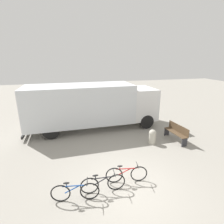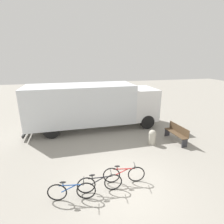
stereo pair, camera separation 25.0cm
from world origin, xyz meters
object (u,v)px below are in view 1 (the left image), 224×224
Objects in this scene: park_bench at (177,132)px; bicycle_near at (75,192)px; bicycle_far at (126,174)px; bicycle_middle at (103,183)px; delivery_truck at (91,104)px; bollard_near_bench at (152,136)px.

park_bench reaches higher than bicycle_near.
bicycle_near is 2.06m from bicycle_far.
park_bench is at bearing 34.05° from bicycle_middle.
bicycle_far is at bearing 21.44° from bicycle_near.
delivery_truck reaches higher than bicycle_middle.
park_bench is 2.01× the size of bollard_near_bench.
park_bench reaches higher than bicycle_middle.
bicycle_far is at bearing 118.68° from park_bench.
bicycle_near is (-6.05, -3.18, -0.18)m from park_bench.
park_bench is (4.53, -3.25, -1.16)m from delivery_truck.
delivery_truck is 6.43m from bicycle_middle.
delivery_truck is at bearing 88.50° from bicycle_middle.
park_bench is 6.84m from bicycle_near.
bicycle_near and bicycle_far have the same top height.
bollard_near_bench is at bearing -48.39° from delivery_truck.
bicycle_far is at bearing -132.59° from bollard_near_bench.
park_bench is 1.03× the size of bicycle_middle.
bicycle_far is (-4.05, -2.72, -0.18)m from park_bench.
delivery_truck is 5.41× the size of bicycle_far.
bicycle_far is 3.69m from bollard_near_bench.
bollard_near_bench reaches higher than bicycle_middle.
bollard_near_bench is (2.98, -3.26, -1.25)m from delivery_truck.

